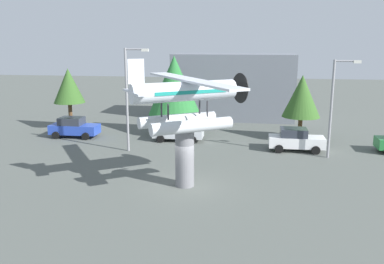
% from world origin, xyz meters
% --- Properties ---
extents(ground_plane, '(140.00, 140.00, 0.00)m').
position_xyz_m(ground_plane, '(0.00, 0.00, 0.00)').
color(ground_plane, '#515651').
extents(display_pedestal, '(1.10, 1.10, 3.43)m').
position_xyz_m(display_pedestal, '(0.00, 0.00, 1.71)').
color(display_pedestal, slate).
rests_on(display_pedestal, ground).
extents(floatplane_monument, '(7.06, 9.28, 4.00)m').
position_xyz_m(floatplane_monument, '(0.11, 0.07, 5.10)').
color(floatplane_monument, silver).
rests_on(floatplane_monument, display_pedestal).
extents(car_near_blue, '(4.20, 2.02, 1.76)m').
position_xyz_m(car_near_blue, '(-11.59, 10.83, 0.88)').
color(car_near_blue, '#2847B7').
rests_on(car_near_blue, ground).
extents(car_mid_silver, '(4.20, 2.02, 1.76)m').
position_xyz_m(car_mid_silver, '(-2.36, 10.83, 0.88)').
color(car_mid_silver, silver).
rests_on(car_mid_silver, ground).
extents(car_far_white, '(4.20, 2.02, 1.76)m').
position_xyz_m(car_far_white, '(7.22, 8.92, 0.88)').
color(car_far_white, white).
rests_on(car_far_white, ground).
extents(streetlight_primary, '(1.84, 0.28, 7.80)m').
position_xyz_m(streetlight_primary, '(-5.34, 7.06, 4.54)').
color(streetlight_primary, gray).
rests_on(streetlight_primary, ground).
extents(streetlight_secondary, '(1.84, 0.28, 7.06)m').
position_xyz_m(streetlight_secondary, '(9.59, 7.32, 4.15)').
color(streetlight_secondary, gray).
rests_on(streetlight_secondary, ground).
extents(storefront_building, '(12.79, 5.63, 6.92)m').
position_xyz_m(storefront_building, '(1.77, 22.00, 3.46)').
color(storefront_building, slate).
rests_on(storefront_building, ground).
extents(tree_west, '(2.91, 2.91, 5.76)m').
position_xyz_m(tree_west, '(-13.34, 14.09, 4.11)').
color(tree_west, brown).
rests_on(tree_west, ground).
extents(tree_east, '(4.69, 4.69, 7.03)m').
position_xyz_m(tree_east, '(-3.08, 13.37, 4.42)').
color(tree_east, brown).
rests_on(tree_east, ground).
extents(tree_center_back, '(3.18, 3.18, 5.53)m').
position_xyz_m(tree_center_back, '(7.93, 12.65, 3.75)').
color(tree_center_back, brown).
rests_on(tree_center_back, ground).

